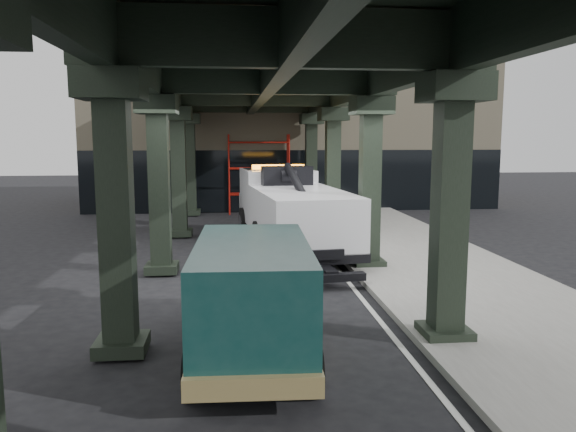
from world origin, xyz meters
TOP-DOWN VIEW (x-y plane):
  - ground at (0.00, 0.00)m, footprint 90.00×90.00m
  - sidewalk at (4.50, 2.00)m, footprint 5.00×40.00m
  - lane_stripe at (1.70, 2.00)m, footprint 0.12×38.00m
  - viaduct at (-0.40, 2.00)m, footprint 7.40×32.00m
  - building at (2.00, 20.00)m, footprint 22.00×10.00m
  - scaffolding at (0.00, 14.64)m, footprint 3.08×0.88m
  - tow_truck at (0.57, 5.13)m, footprint 3.47×9.35m
  - towed_van at (-1.06, -4.29)m, footprint 2.24×5.25m

SIDE VIEW (x-z plane):
  - ground at x=0.00m, z-range 0.00..0.00m
  - lane_stripe at x=1.70m, z-range 0.00..0.01m
  - sidewalk at x=4.50m, z-range 0.00..0.15m
  - towed_van at x=-1.06m, z-range 0.08..2.18m
  - tow_truck at x=0.57m, z-range -0.04..2.96m
  - scaffolding at x=0.00m, z-range 0.11..4.11m
  - building at x=2.00m, z-range 0.00..8.00m
  - viaduct at x=-0.40m, z-range 2.26..8.66m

